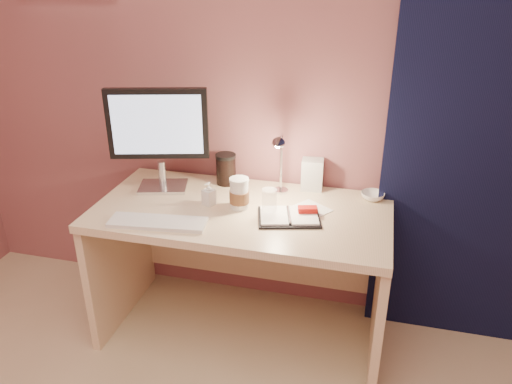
% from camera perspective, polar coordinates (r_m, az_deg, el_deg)
% --- Properties ---
extents(room, '(3.50, 3.50, 3.50)m').
position_cam_1_polar(room, '(2.46, 22.45, 7.40)').
color(room, '#C6B28E').
rests_on(room, ground).
extents(desk, '(1.40, 0.70, 0.73)m').
position_cam_1_polar(desk, '(2.54, -1.16, -5.74)').
color(desk, beige).
rests_on(desk, ground).
extents(monitor, '(0.48, 0.23, 0.52)m').
position_cam_1_polar(monitor, '(2.51, -11.12, 6.92)').
color(monitor, silver).
rests_on(monitor, desk).
extents(keyboard, '(0.45, 0.18, 0.02)m').
position_cam_1_polar(keyboard, '(2.27, -11.17, -3.43)').
color(keyboard, silver).
rests_on(keyboard, desk).
extents(planner, '(0.32, 0.27, 0.04)m').
position_cam_1_polar(planner, '(2.28, 3.97, -2.74)').
color(planner, black).
rests_on(planner, desk).
extents(paper_b, '(0.23, 0.23, 0.00)m').
position_cam_1_polar(paper_b, '(2.36, 6.07, -2.04)').
color(paper_b, white).
rests_on(paper_b, desk).
extents(coffee_cup, '(0.09, 0.09, 0.15)m').
position_cam_1_polar(coffee_cup, '(2.34, -1.93, -0.26)').
color(coffee_cup, silver).
rests_on(coffee_cup, desk).
extents(clear_cup, '(0.07, 0.07, 0.12)m').
position_cam_1_polar(clear_cup, '(2.29, 1.53, -1.12)').
color(clear_cup, white).
rests_on(clear_cup, desk).
extents(bowl, '(0.12, 0.12, 0.04)m').
position_cam_1_polar(bowl, '(2.52, 13.19, -0.44)').
color(bowl, white).
rests_on(bowl, desk).
extents(lotion_bottle, '(0.07, 0.07, 0.12)m').
position_cam_1_polar(lotion_bottle, '(2.39, -5.43, -0.19)').
color(lotion_bottle, silver).
rests_on(lotion_bottle, desk).
extents(dark_jar, '(0.10, 0.10, 0.15)m').
position_cam_1_polar(dark_jar, '(2.61, -3.45, 2.46)').
color(dark_jar, black).
rests_on(dark_jar, desk).
extents(product_box, '(0.11, 0.09, 0.16)m').
position_cam_1_polar(product_box, '(2.55, 6.44, 2.00)').
color(product_box, silver).
rests_on(product_box, desk).
extents(desk_lamp, '(0.08, 0.20, 0.33)m').
position_cam_1_polar(desk_lamp, '(2.38, 2.39, 3.72)').
color(desk_lamp, silver).
rests_on(desk_lamp, desk).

